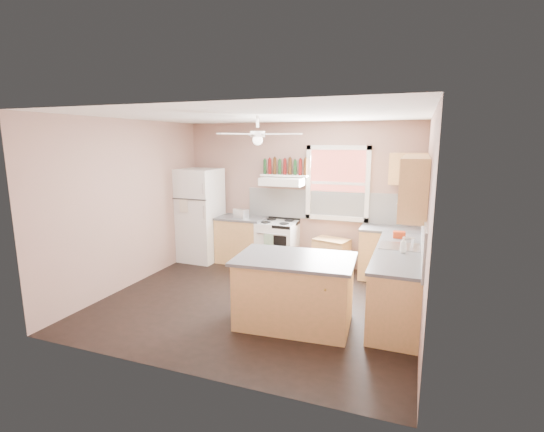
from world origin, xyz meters
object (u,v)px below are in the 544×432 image
at_px(refrigerator, 199,215).
at_px(island, 295,292).
at_px(cart, 331,255).
at_px(stove, 278,244).
at_px(toaster, 241,214).

xyz_separation_m(refrigerator, island, (2.62, -2.07, -0.48)).
height_order(refrigerator, cart, refrigerator).
relative_size(stove, cart, 1.42).
bearing_deg(cart, stove, -162.35).
height_order(refrigerator, island, refrigerator).
relative_size(toaster, island, 0.20).
bearing_deg(toaster, stove, 27.94).
relative_size(cart, island, 0.43).
distance_m(toaster, stove, 0.91).
xyz_separation_m(toaster, stove, (0.71, 0.10, -0.56)).
relative_size(refrigerator, stove, 2.12).
xyz_separation_m(refrigerator, stove, (1.60, 0.15, -0.48)).
distance_m(refrigerator, island, 3.37).
xyz_separation_m(refrigerator, toaster, (0.89, 0.05, 0.08)).
bearing_deg(cart, refrigerator, -160.86).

